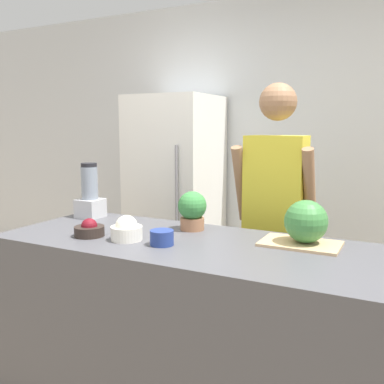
# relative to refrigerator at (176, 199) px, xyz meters

# --- Properties ---
(wall_back) EXTENTS (8.00, 0.06, 2.60)m
(wall_back) POSITION_rel_refrigerator_xyz_m (0.83, 0.38, 0.41)
(wall_back) COLOR silver
(wall_back) RESTS_ON ground_plane
(counter_island) EXTENTS (2.02, 0.80, 0.93)m
(counter_island) POSITION_rel_refrigerator_xyz_m (0.83, -1.34, -0.42)
(counter_island) COLOR #4C4C51
(counter_island) RESTS_ON ground_plane
(refrigerator) EXTENTS (0.69, 0.70, 1.77)m
(refrigerator) POSITION_rel_refrigerator_xyz_m (0.00, 0.00, 0.00)
(refrigerator) COLOR white
(refrigerator) RESTS_ON ground_plane
(person) EXTENTS (0.51, 0.28, 1.78)m
(person) POSITION_rel_refrigerator_xyz_m (1.07, -0.62, 0.05)
(person) COLOR #333338
(person) RESTS_ON ground_plane
(cutting_board) EXTENTS (0.38, 0.25, 0.01)m
(cutting_board) POSITION_rel_refrigerator_xyz_m (1.36, -1.15, 0.05)
(cutting_board) COLOR tan
(cutting_board) RESTS_ON counter_island
(watermelon) EXTENTS (0.21, 0.21, 0.21)m
(watermelon) POSITION_rel_refrigerator_xyz_m (1.38, -1.15, 0.16)
(watermelon) COLOR #3D7F3D
(watermelon) RESTS_ON cutting_board
(bowl_cherries) EXTENTS (0.16, 0.16, 0.10)m
(bowl_cherries) POSITION_rel_refrigerator_xyz_m (0.31, -1.49, 0.08)
(bowl_cherries) COLOR #2D231E
(bowl_cherries) RESTS_ON counter_island
(bowl_cream) EXTENTS (0.16, 0.16, 0.13)m
(bowl_cream) POSITION_rel_refrigerator_xyz_m (0.53, -1.47, 0.10)
(bowl_cream) COLOR white
(bowl_cream) RESTS_ON counter_island
(bowl_small_blue) EXTENTS (0.12, 0.12, 0.07)m
(bowl_small_blue) POSITION_rel_refrigerator_xyz_m (0.75, -1.47, 0.08)
(bowl_small_blue) COLOR navy
(bowl_small_blue) RESTS_ON counter_island
(blender) EXTENTS (0.15, 0.15, 0.35)m
(blender) POSITION_rel_refrigerator_xyz_m (-0.01, -1.11, 0.19)
(blender) COLOR #B7B7BC
(blender) RESTS_ON counter_island
(potted_plant) EXTENTS (0.16, 0.16, 0.22)m
(potted_plant) POSITION_rel_refrigerator_xyz_m (0.73, -1.11, 0.16)
(potted_plant) COLOR #996647
(potted_plant) RESTS_ON counter_island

